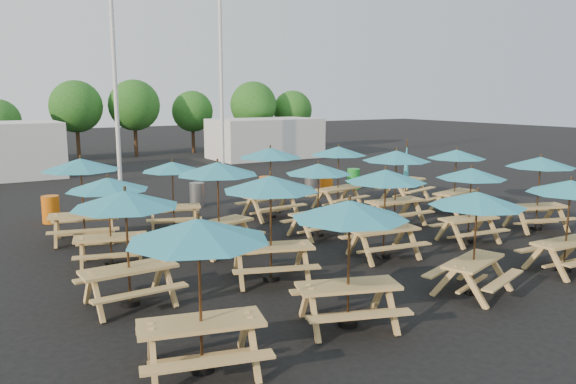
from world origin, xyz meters
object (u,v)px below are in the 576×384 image
picnic_unit_3 (81,169)px  picnic_unit_18 (456,158)px  picnic_unit_9 (385,181)px  waste_bin_5 (353,179)px  waste_bin_4 (326,182)px  picnic_unit_10 (318,173)px  picnic_unit_5 (271,189)px  picnic_unit_11 (270,157)px  picnic_unit_2 (108,189)px  picnic_unit_8 (477,205)px  picnic_unit_14 (396,160)px  waste_bin_0 (51,209)px  picnic_unit_15 (339,154)px  picnic_unit_17 (540,166)px  waste_bin_2 (266,188)px  picnic_unit_12 (570,192)px  picnic_unit_6 (218,174)px  picnic_unit_1 (126,206)px  picnic_unit_7 (172,170)px  picnic_unit_13 (471,178)px  waste_bin_3 (311,184)px  picnic_unit_4 (350,217)px  picnic_unit_19 (406,175)px  picnic_unit_0 (199,239)px

picnic_unit_3 → picnic_unit_18: (12.18, -2.78, -0.13)m
picnic_unit_9 → waste_bin_5: picnic_unit_9 is taller
waste_bin_4 → picnic_unit_10: bearing=-127.4°
picnic_unit_5 → picnic_unit_11: (3.29, 5.73, -0.01)m
picnic_unit_2 → picnic_unit_8: 8.54m
picnic_unit_14 → waste_bin_4: size_ratio=2.71×
picnic_unit_10 → waste_bin_0: (-6.48, 6.08, -1.46)m
picnic_unit_5 → picnic_unit_15: size_ratio=1.15×
picnic_unit_11 → waste_bin_0: (-6.57, 3.11, -1.65)m
picnic_unit_17 → waste_bin_2: picnic_unit_17 is taller
picnic_unit_3 → picnic_unit_12: (9.17, -8.91, -0.17)m
picnic_unit_6 → waste_bin_4: picnic_unit_6 is taller
picnic_unit_2 → waste_bin_4: 12.23m
picnic_unit_1 → picnic_unit_18: bearing=11.0°
picnic_unit_17 → picnic_unit_14: bearing=158.4°
picnic_unit_17 → waste_bin_4: bearing=119.2°
picnic_unit_2 → picnic_unit_17: bearing=0.3°
picnic_unit_7 → picnic_unit_13: bearing=-23.9°
waste_bin_0 → waste_bin_5: (12.73, 0.15, 0.00)m
picnic_unit_18 → waste_bin_2: picnic_unit_18 is taller
picnic_unit_14 → picnic_unit_15: size_ratio=1.02×
waste_bin_0 → waste_bin_4: bearing=0.1°
picnic_unit_5 → waste_bin_3: (6.95, 8.65, -1.66)m
waste_bin_2 → waste_bin_5: bearing=0.6°
picnic_unit_4 → picnic_unit_15: picnic_unit_4 is taller
picnic_unit_7 → picnic_unit_12: 11.15m
picnic_unit_4 → picnic_unit_13: 7.17m
picnic_unit_5 → picnic_unit_15: picnic_unit_5 is taller
picnic_unit_12 → waste_bin_2: 12.23m
picnic_unit_1 → picnic_unit_10: 6.90m
picnic_unit_7 → waste_bin_0: (-3.19, 2.83, -1.40)m
picnic_unit_7 → picnic_unit_10: picnic_unit_10 is taller
picnic_unit_17 → waste_bin_5: size_ratio=2.91×
picnic_unit_17 → waste_bin_4: size_ratio=2.91×
picnic_unit_11 → waste_bin_5: (6.16, 3.26, -1.65)m
picnic_unit_4 → picnic_unit_6: picnic_unit_6 is taller
picnic_unit_13 → picnic_unit_15: size_ratio=0.90×
picnic_unit_4 → picnic_unit_19: size_ratio=1.11×
picnic_unit_8 → picnic_unit_11: 8.73m
picnic_unit_1 → picnic_unit_4: 4.39m
picnic_unit_1 → waste_bin_3: size_ratio=2.62×
picnic_unit_3 → picnic_unit_15: picnic_unit_3 is taller
waste_bin_5 → picnic_unit_11: bearing=-152.1°
picnic_unit_0 → picnic_unit_17: (12.55, 3.00, -0.09)m
picnic_unit_19 → picnic_unit_1: bearing=-170.3°
picnic_unit_4 → picnic_unit_11: size_ratio=1.11×
picnic_unit_15 → picnic_unit_7: bearing=168.4°
waste_bin_3 → waste_bin_4: (0.92, 0.20, 0.00)m
picnic_unit_8 → waste_bin_5: 13.60m
picnic_unit_4 → picnic_unit_14: bearing=61.4°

